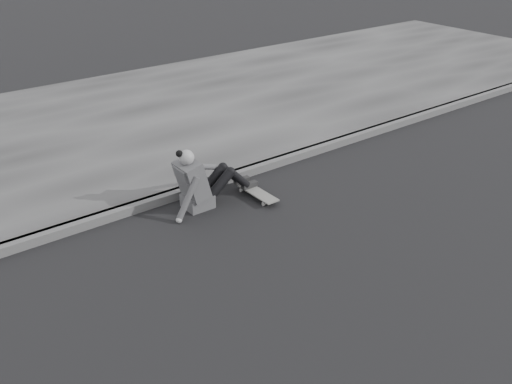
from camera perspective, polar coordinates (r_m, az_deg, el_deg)
ground at (r=6.50m, az=8.09°, el=-7.64°), size 80.00×80.00×0.00m
curb at (r=8.21m, az=-4.56°, el=0.90°), size 24.00×0.16×0.12m
sidewalk at (r=10.69m, az=-13.50°, el=6.61°), size 24.00×6.00×0.12m
skateboard at (r=7.90m, az=0.04°, el=-0.04°), size 0.20×0.78×0.09m
seated_woman at (r=7.58m, az=-5.52°, el=1.04°), size 1.38×0.46×0.88m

